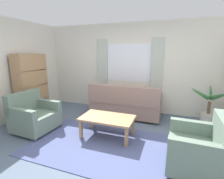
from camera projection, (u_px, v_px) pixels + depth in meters
The scene contains 10 objects.
ground_plane at pixel (98, 145), 3.25m from camera, with size 6.24×6.24×0.00m, color slate.
wall_back at pixel (129, 68), 5.03m from camera, with size 5.32×0.12×2.60m, color silver.
window_with_curtains at pixel (128, 63), 4.92m from camera, with size 1.98×0.07×1.40m.
area_rug at pixel (98, 144), 3.25m from camera, with size 2.63×1.73×0.01m, color #4C5684.
couch at pixel (125, 104), 4.60m from camera, with size 1.90×0.82×0.92m.
armchair_left at pixel (33, 116), 3.78m from camera, with size 0.86×0.88×0.88m.
armchair_right at pixel (201, 149), 2.48m from camera, with size 0.84×0.86×0.88m.
coffee_table at pixel (107, 120), 3.49m from camera, with size 1.10×0.64×0.44m.
potted_plant at pixel (209, 108), 4.01m from camera, with size 1.08×1.23×1.02m.
bookshelf at pixel (33, 89), 4.62m from camera, with size 0.30×0.94×1.72m.
Camera 1 is at (1.26, -2.66, 1.77)m, focal length 26.67 mm.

